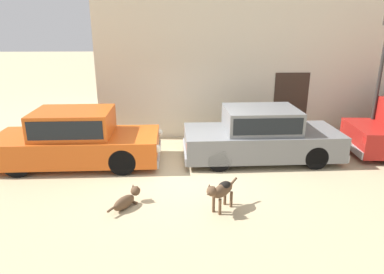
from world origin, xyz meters
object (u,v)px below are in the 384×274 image
Objects in this scene: stray_dog_tan at (127,199)px; stray_dog_spotted at (221,190)px; parked_sedan_second at (261,134)px; street_lamp at (382,65)px; parked_sedan_nearest at (76,138)px.

stray_dog_spotted is at bearing -61.77° from stray_dog_tan.
parked_sedan_second is 1.14× the size of street_lamp.
parked_sedan_nearest is 5.27× the size of stray_dog_tan.
street_lamp reaches higher than parked_sedan_second.
street_lamp reaches higher than parked_sedan_nearest.
parked_sedan_second is at bearing -164.57° from stray_dog_spotted.
stray_dog_tan is (-1.89, 0.22, -0.29)m from stray_dog_spotted.
stray_dog_spotted is at bearing -143.61° from street_lamp.
parked_sedan_nearest is 4.92m from parked_sedan_second.
parked_sedan_second is 3.09m from stray_dog_spotted.
parked_sedan_second reaches higher than stray_dog_spotted.
parked_sedan_second is 5.43× the size of stray_dog_spotted.
parked_sedan_second is at bearing -165.61° from street_lamp.
parked_sedan_nearest reaches higher than stray_dog_tan.
street_lamp reaches higher than stray_dog_tan.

